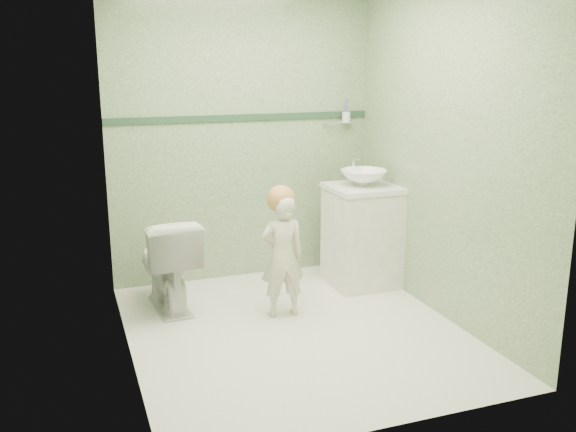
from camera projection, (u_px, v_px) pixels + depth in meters
name	position (u px, v px, depth m)	size (l,w,h in m)	color
ground	(295.00, 331.00, 4.34)	(2.50, 2.50, 0.00)	silver
room_shell	(296.00, 158.00, 4.05)	(2.50, 2.54, 2.40)	gray
trim_stripe	(242.00, 117.00, 5.14)	(2.20, 0.02, 0.05)	#26442F
vanity	(362.00, 237.00, 5.16)	(0.52, 0.50, 0.80)	beige
counter	(363.00, 188.00, 5.06)	(0.54, 0.52, 0.04)	white
basin	(364.00, 178.00, 5.04)	(0.37, 0.37, 0.13)	white
faucet	(354.00, 164.00, 5.19)	(0.03, 0.13, 0.18)	silver
cup_holder	(345.00, 117.00, 5.39)	(0.26, 0.07, 0.21)	silver
toilet	(167.00, 263.00, 4.68)	(0.39, 0.69, 0.71)	white
toddler	(282.00, 256.00, 4.51)	(0.33, 0.21, 0.89)	beige
hair_cap	(281.00, 199.00, 4.43)	(0.20, 0.20, 0.20)	#C18245
teal_toothbrush	(298.00, 220.00, 4.35)	(0.11, 0.13, 0.08)	#10885B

